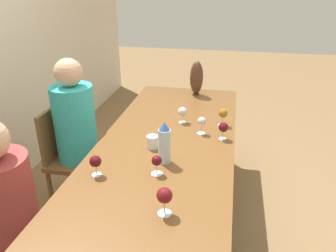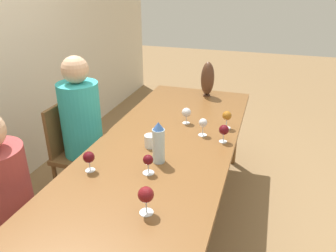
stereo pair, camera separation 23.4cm
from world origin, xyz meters
name	(u,v)px [view 1 (the left image)]	position (x,y,z in m)	size (l,w,h in m)	color
ground_plane	(165,231)	(0.00, 0.00, 0.00)	(14.00, 14.00, 0.00)	olive
dining_table	(164,155)	(0.00, 0.00, 0.69)	(2.63, 0.96, 0.75)	brown
water_bottle	(164,143)	(-0.20, -0.04, 0.89)	(0.08, 0.08, 0.28)	silver
water_tumbler	(153,142)	(-0.03, 0.08, 0.80)	(0.08, 0.08, 0.09)	silver
vase	(196,78)	(1.12, -0.08, 0.93)	(0.13, 0.13, 0.34)	#4C2D1E
wine_glass_0	(202,122)	(0.26, -0.23, 0.85)	(0.06, 0.06, 0.13)	silver
wine_glass_1	(157,162)	(-0.34, -0.03, 0.84)	(0.07, 0.07, 0.12)	silver
wine_glass_2	(96,162)	(-0.42, 0.32, 0.84)	(0.07, 0.07, 0.13)	silver
wine_glass_3	(223,114)	(0.44, -0.38, 0.85)	(0.07, 0.07, 0.14)	silver
wine_glass_4	(164,196)	(-0.68, -0.15, 0.86)	(0.08, 0.08, 0.15)	silver
wine_glass_5	(223,128)	(0.20, -0.39, 0.84)	(0.07, 0.07, 0.13)	silver
wine_glass_6	(182,112)	(0.44, -0.06, 0.84)	(0.07, 0.07, 0.13)	silver
chair_near	(1,230)	(-0.70, 0.83, 0.49)	(0.44, 0.44, 0.88)	brown
chair_far	(72,154)	(0.20, 0.83, 0.49)	(0.44, 0.44, 0.88)	brown
person_near	(8,211)	(-0.70, 0.75, 0.64)	(0.35, 0.35, 1.19)	#2D2D38
person_far	(77,132)	(0.20, 0.75, 0.70)	(0.32, 0.32, 1.29)	#2D2D38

